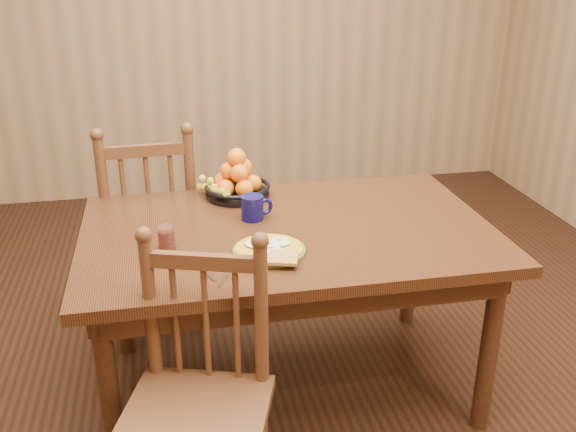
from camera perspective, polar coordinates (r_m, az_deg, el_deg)
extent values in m
cube|color=black|center=(2.91, 0.00, -14.77)|extent=(4.50, 5.00, 0.01)
cube|color=brown|center=(4.80, -6.16, 17.73)|extent=(4.50, 0.01, 2.70)
cube|color=black|center=(2.53, 0.00, -1.51)|extent=(1.60, 1.00, 0.04)
cube|color=black|center=(2.93, -1.61, 0.52)|extent=(1.40, 0.04, 0.10)
cube|color=black|center=(2.20, 2.17, -7.69)|extent=(1.40, 0.04, 0.10)
cube|color=black|center=(2.78, 14.74, -1.62)|extent=(0.04, 0.84, 0.10)
cube|color=black|center=(2.53, -16.24, -4.27)|extent=(0.04, 0.84, 0.10)
cylinder|color=black|center=(2.35, -15.56, -15.25)|extent=(0.07, 0.07, 0.70)
cylinder|color=black|center=(2.60, 17.43, -11.33)|extent=(0.07, 0.07, 0.70)
cylinder|color=black|center=(3.02, -14.74, -5.95)|extent=(0.07, 0.07, 0.70)
cylinder|color=black|center=(3.22, 10.89, -3.67)|extent=(0.07, 0.07, 0.70)
cube|color=#442214|center=(3.24, -12.10, -1.20)|extent=(0.49, 0.47, 0.04)
cylinder|color=#442214|center=(3.51, -8.82, -3.45)|extent=(0.04, 0.04, 0.46)
cylinder|color=#442214|center=(3.51, -15.04, -4.06)|extent=(0.04, 0.04, 0.46)
cylinder|color=#442214|center=(3.19, -8.12, -6.25)|extent=(0.04, 0.04, 0.46)
cylinder|color=#442214|center=(3.19, -15.00, -6.92)|extent=(0.04, 0.04, 0.46)
cylinder|color=#442214|center=(2.96, -8.64, 2.49)|extent=(0.05, 0.05, 0.55)
cylinder|color=#442214|center=(2.95, -16.03, 1.79)|extent=(0.05, 0.05, 0.55)
cylinder|color=#442214|center=(2.97, -12.24, 1.19)|extent=(0.02, 0.02, 0.42)
cube|color=#442214|center=(2.89, -12.64, 5.69)|extent=(0.38, 0.05, 0.05)
cube|color=#442214|center=(2.07, -8.25, -17.28)|extent=(0.54, 0.53, 0.04)
cylinder|color=#442214|center=(2.11, -12.10, -8.04)|extent=(0.04, 0.04, 0.52)
cylinder|color=#442214|center=(2.03, -2.39, -8.83)|extent=(0.04, 0.04, 0.52)
cylinder|color=#442214|center=(2.09, -7.27, -9.62)|extent=(0.02, 0.02, 0.40)
cube|color=#442214|center=(1.98, -7.60, -4.03)|extent=(0.35, 0.14, 0.05)
cylinder|color=#59601E|center=(2.32, -1.69, -3.09)|extent=(0.26, 0.26, 0.01)
cylinder|color=gold|center=(2.32, -1.69, -2.94)|extent=(0.24, 0.24, 0.01)
ellipsoid|color=silver|center=(2.34, -2.93, -2.42)|extent=(0.08, 0.08, 0.01)
cube|color=#F2E08C|center=(2.33, -2.93, -2.17)|extent=(0.02, 0.02, 0.01)
ellipsoid|color=silver|center=(2.34, -0.73, -2.29)|extent=(0.08, 0.08, 0.01)
cube|color=#F2E08C|center=(2.34, -0.73, -2.05)|extent=(0.02, 0.02, 0.01)
ellipsoid|color=silver|center=(2.28, -1.56, -3.01)|extent=(0.08, 0.08, 0.01)
cube|color=#F2E08C|center=(2.28, -1.57, -2.76)|extent=(0.02, 0.02, 0.01)
cube|color=brown|center=(2.22, -0.47, -3.75)|extent=(0.13, 0.13, 0.01)
cube|color=silver|center=(2.20, -7.23, -4.91)|extent=(0.06, 0.14, 0.00)
cube|color=silver|center=(2.27, -7.10, -3.90)|extent=(0.04, 0.05, 0.00)
cube|color=silver|center=(2.15, -5.67, -5.45)|extent=(0.06, 0.11, 0.00)
ellipsoid|color=silver|center=(2.22, -6.26, -4.55)|extent=(0.03, 0.04, 0.01)
cylinder|color=#0C0A3B|center=(2.58, -3.19, 0.74)|extent=(0.09, 0.09, 0.10)
torus|color=#0C0A3B|center=(2.59, -2.05, 0.82)|extent=(0.07, 0.04, 0.07)
cylinder|color=black|center=(2.56, -3.22, 1.69)|extent=(0.08, 0.08, 0.00)
cylinder|color=silver|center=(2.36, -10.76, -1.94)|extent=(0.06, 0.06, 0.09)
cylinder|color=maroon|center=(2.37, -10.75, -2.09)|extent=(0.05, 0.05, 0.07)
cylinder|color=black|center=(2.84, -4.49, 1.95)|extent=(0.28, 0.28, 0.02)
torus|color=black|center=(2.83, -4.51, 2.61)|extent=(0.29, 0.29, 0.02)
cylinder|color=black|center=(2.84, -4.49, 1.80)|extent=(0.10, 0.10, 0.01)
sphere|color=orange|center=(2.83, -3.12, 2.94)|extent=(0.07, 0.07, 0.07)
sphere|color=orange|center=(2.89, -4.26, 3.35)|extent=(0.08, 0.08, 0.08)
sphere|color=orange|center=(2.85, -5.76, 3.11)|extent=(0.08, 0.08, 0.08)
sphere|color=orange|center=(2.78, -5.58, 2.47)|extent=(0.07, 0.07, 0.07)
sphere|color=orange|center=(2.76, -3.90, 2.45)|extent=(0.08, 0.08, 0.08)
sphere|color=orange|center=(2.83, -4.04, 4.34)|extent=(0.08, 0.08, 0.08)
sphere|color=orange|center=(2.81, -5.30, 4.05)|extent=(0.07, 0.07, 0.07)
sphere|color=orange|center=(2.76, -4.36, 3.82)|extent=(0.08, 0.08, 0.08)
sphere|color=orange|center=(2.78, -4.60, 5.20)|extent=(0.08, 0.08, 0.08)
cylinder|color=yellow|center=(2.78, -6.25, 2.20)|extent=(0.10, 0.17, 0.07)
cylinder|color=yellow|center=(2.83, -6.75, 2.52)|extent=(0.14, 0.15, 0.07)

